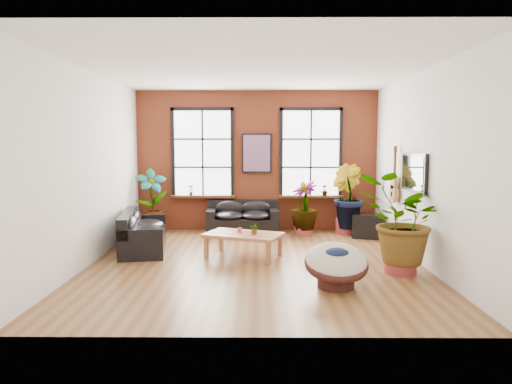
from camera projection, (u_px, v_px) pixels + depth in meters
room at (256, 168)px, 8.35m from camera, size 6.04×6.54×3.54m
sofa_back at (243, 219)px, 11.15m from camera, size 1.75×0.88×0.79m
sofa_left at (141, 233)px, 9.39m from camera, size 1.18×2.12×0.79m
coffee_table at (243, 236)px, 8.80m from camera, size 1.64×1.29×0.55m
papasan_chair at (336, 263)px, 6.91m from camera, size 0.97×0.99×0.73m
poster at (257, 153)px, 11.34m from camera, size 0.74×0.06×0.98m
tv_wall_unit at (408, 177)px, 8.80m from camera, size 0.13×1.86×1.20m
media_box at (367, 226)px, 10.66m from camera, size 0.78×0.70×0.55m
pot_back_left at (151, 227)px, 11.06m from camera, size 0.48×0.48×0.35m
pot_back_right at (347, 226)px, 11.10m from camera, size 0.57×0.57×0.38m
pot_right_wall at (401, 262)px, 7.69m from camera, size 0.66×0.66×0.39m
pot_mid at (303, 228)px, 10.95m from camera, size 0.45×0.45×0.32m
floor_plant_back_left at (152, 198)px, 11.02m from camera, size 0.91×0.78×1.45m
floor_plant_back_right at (346, 196)px, 11.01m from camera, size 0.98×1.07×1.56m
floor_plant_right_wall at (401, 220)px, 7.60m from camera, size 1.51×1.36×1.51m
floor_plant_mid at (304, 205)px, 10.89m from camera, size 0.92×0.92×1.16m
table_plant at (255, 229)px, 8.69m from camera, size 0.24×0.23×0.22m
sill_plant_left at (191, 190)px, 11.40m from camera, size 0.17×0.17×0.27m
sill_plant_right at (325, 190)px, 11.38m from camera, size 0.19×0.19×0.27m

